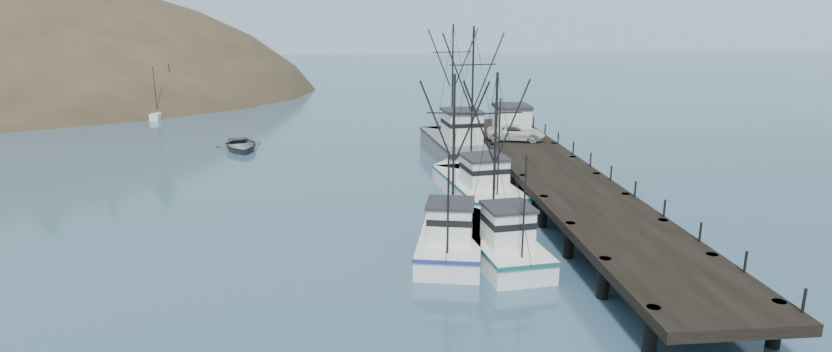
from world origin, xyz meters
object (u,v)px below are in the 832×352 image
Objects in this scene: trawler_near at (498,241)px; trawler_mid at (451,237)px; motorboat at (241,150)px; trawler_far at (476,184)px; pier_shed at (512,120)px; work_vessel at (456,144)px; pier at (560,178)px; pickup_truck at (516,132)px.

trawler_mid is at bearing 159.65° from trawler_near.
trawler_near is 33.70m from motorboat.
pier_shed is at bearing 64.87° from trawler_far.
pier_shed is at bearing -7.54° from work_vessel.
trawler_mid is at bearing -75.19° from motorboat.
pier_shed is (-0.26, 13.26, 1.73)m from pier.
pier_shed is at bearing -28.53° from motorboat.
pier is 11.42m from pickup_truck.
work_vessel is at bearing 88.19° from trawler_far.
pier_shed is at bearing 74.82° from trawler_near.
pier is 11.30m from trawler_near.
trawler_far is at bearing 85.54° from trawler_near.
work_vessel is 5.60m from pickup_truck.
trawler_mid is 1.71× the size of motorboat.
trawler_near is 11.44m from trawler_far.
pier_shed is at bearing 10.67° from pickup_truck.
trawler_mid is 0.83× the size of trawler_far.
pickup_truck is 0.84× the size of motorboat.
trawler_far reaches higher than pier_shed.
pickup_truck is at bearing 73.69° from trawler_near.
trawler_mid is 31.65m from motorboat.
work_vessel is 2.39× the size of motorboat.
work_vessel is 20.36m from motorboat.
pier is 4.28× the size of trawler_near.
work_vessel is (0.37, 11.79, 0.41)m from trawler_far.
pickup_truck is 25.75m from motorboat.
trawler_far is 2.06× the size of motorboat.
pier_shed is (4.85, -0.64, 2.19)m from work_vessel.
trawler_mid reaches higher than pier_shed.
trawler_far is at bearing -115.13° from pier_shed.
work_vessel reaches higher than pier.
trawler_far is 10.76m from pickup_truck.
trawler_far is 2.46× the size of pickup_truck.
trawler_mid is at bearing -136.42° from pier.
work_vessel is at bearing -29.83° from motorboat.
trawler_far is 3.83× the size of pier_shed.
trawler_near is 1.01× the size of trawler_mid.
trawler_mid is 21.59m from pickup_truck.
pickup_truck is at bearing 60.89° from trawler_far.
work_vessel is at bearing 80.57° from trawler_mid.
motorboat is (-24.55, 5.66, -3.42)m from pier_shed.
pickup_truck is (8.48, 19.76, 1.87)m from trawler_mid.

